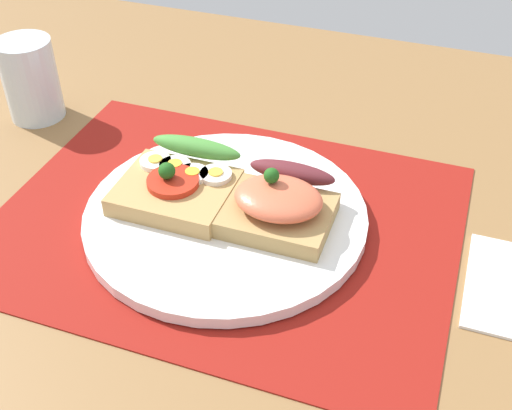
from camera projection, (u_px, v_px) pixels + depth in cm
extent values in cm
cube|color=olive|center=(226.00, 235.00, 62.31)|extent=(120.00, 90.00, 3.20)
cube|color=maroon|center=(226.00, 222.00, 61.20)|extent=(42.65, 32.91, 0.30)
cylinder|color=white|center=(226.00, 216.00, 60.74)|extent=(26.35, 26.35, 1.16)
cube|color=tan|center=(177.00, 190.00, 61.30)|extent=(10.54, 8.87, 1.80)
cylinder|color=red|center=(172.00, 183.00, 60.25)|extent=(4.88, 4.88, 0.60)
ellipsoid|color=#468D37|center=(196.00, 147.00, 63.70)|extent=(9.27, 2.20, 1.80)
sphere|color=#1E5919|center=(168.00, 169.00, 60.03)|extent=(1.60, 1.60, 1.60)
cylinder|color=white|center=(156.00, 162.00, 62.96)|extent=(3.04, 3.04, 0.50)
cylinder|color=yellow|center=(155.00, 159.00, 62.75)|extent=(1.37, 1.37, 0.16)
cylinder|color=white|center=(175.00, 166.00, 62.38)|extent=(3.04, 3.04, 0.50)
cylinder|color=yellow|center=(175.00, 163.00, 62.17)|extent=(1.37, 1.37, 0.16)
cylinder|color=white|center=(192.00, 174.00, 61.35)|extent=(3.04, 3.04, 0.50)
cylinder|color=yellow|center=(192.00, 171.00, 61.14)|extent=(1.37, 1.37, 0.16)
cylinder|color=white|center=(216.00, 175.00, 61.29)|extent=(3.04, 3.04, 0.50)
cylinder|color=yellow|center=(216.00, 172.00, 61.08)|extent=(1.37, 1.37, 0.16)
cube|color=tan|center=(277.00, 215.00, 58.57)|extent=(9.73, 7.93, 1.71)
ellipsoid|color=#E36645|center=(279.00, 197.00, 57.36)|extent=(7.98, 6.35, 2.24)
ellipsoid|color=maroon|center=(292.00, 172.00, 60.66)|extent=(8.27, 2.20, 1.80)
sphere|color=#1E5919|center=(271.00, 176.00, 56.82)|extent=(1.40, 1.40, 1.40)
cylinder|color=silver|center=(31.00, 79.00, 73.46)|extent=(6.19, 6.19, 9.30)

